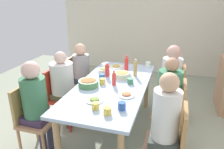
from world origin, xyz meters
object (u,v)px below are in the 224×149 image
object	(u,v)px
bowl_1	(104,70)
cup_4	(130,81)
bowl_0	(122,75)
bowl_2	(88,83)
cup_6	(104,66)
bottle_2	(114,79)
chair_2	(32,116)
person_4	(164,121)
person_1	(171,76)
dining_table	(112,90)
person_3	(63,82)
person_5	(82,69)
cup_0	(102,77)
cup_1	(122,106)
person_0	(168,94)
person_2	(36,101)
chair_5	(78,78)
plate_1	(116,66)
bottle_1	(135,68)
cup_5	(148,65)
bottle_0	(107,70)
bottle_3	(126,64)
cup_7	(102,81)
chair_0	(174,110)
chair_4	(171,141)
cup_2	(95,106)
plate_0	(94,100)

from	to	relation	value
bowl_1	cup_4	world-z (taller)	bowl_1
bowl_0	bowl_2	world-z (taller)	bowl_2
cup_6	bottle_2	bearing A→B (deg)	29.31
chair_2	person_4	distance (m)	1.61
cup_4	person_1	bearing A→B (deg)	136.50
dining_table	cup_6	bearing A→B (deg)	-152.43
person_3	person_5	bearing A→B (deg)	179.78
cup_0	cup_1	xyz separation A→B (m)	(0.77, 0.49, 0.00)
bowl_2	cup_1	size ratio (longest dim) A/B	2.23
dining_table	person_0	xyz separation A→B (m)	(-0.00, 0.75, 0.04)
person_2	chair_5	bearing A→B (deg)	-176.10
plate_1	bottle_1	xyz separation A→B (m)	(0.31, 0.39, 0.11)
bowl_0	cup_0	size ratio (longest dim) A/B	1.92
chair_2	cup_5	world-z (taller)	chair_2
chair_2	bowl_1	bearing A→B (deg)	151.54
bottle_0	bottle_3	world-z (taller)	bottle_3
cup_6	bottle_3	xyz separation A→B (m)	(0.01, 0.39, 0.08)
cup_0	person_0	bearing A→B (deg)	80.94
bowl_0	cup_7	size ratio (longest dim) A/B	2.01
person_2	bottle_0	distance (m)	1.13
bowl_1	person_5	bearing A→B (deg)	-116.71
chair_0	bottle_1	bearing A→B (deg)	-125.39
person_1	chair_4	bearing A→B (deg)	3.89
bowl_2	plate_1	bearing A→B (deg)	171.28
person_5	bowl_2	distance (m)	0.94
cup_7	person_5	bearing A→B (deg)	-137.72
chair_5	cup_7	bearing A→B (deg)	46.27
bowl_1	dining_table	bearing A→B (deg)	31.64
person_4	bottle_1	bearing A→B (deg)	-154.80
chair_0	bowl_0	bearing A→B (deg)	-110.68
bowl_2	cup_2	distance (m)	0.62
bottle_0	person_3	bearing A→B (deg)	-64.52
person_5	bowl_0	distance (m)	0.90
person_1	person_5	bearing A→B (deg)	-90.00
person_2	cup_7	xyz separation A→B (m)	(-0.65, 0.62, 0.07)
chair_5	plate_0	bearing A→B (deg)	33.65
bowl_0	chair_4	bearing A→B (deg)	39.15
dining_table	bottle_1	bearing A→B (deg)	151.35
chair_5	cup_1	size ratio (longest dim) A/B	7.56
person_1	person_5	xyz separation A→B (m)	(0.00, -1.50, -0.04)
bowl_0	person_0	bearing A→B (deg)	66.88
chair_5	bowl_1	distance (m)	0.70
chair_4	person_4	distance (m)	0.24
bottle_0	chair_0	bearing A→B (deg)	74.25
chair_4	cup_6	size ratio (longest dim) A/B	7.76
person_2	bottle_3	distance (m)	1.53
bowl_1	bottle_2	bearing A→B (deg)	34.02
bottle_0	person_4	bearing A→B (deg)	43.88
bowl_0	cup_4	xyz separation A→B (m)	(0.18, 0.17, -0.01)
chair_2	cup_2	size ratio (longest dim) A/B	7.85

